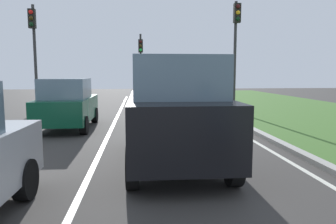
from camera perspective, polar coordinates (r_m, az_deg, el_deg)
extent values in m
plane|color=#383533|center=(11.25, -6.59, -3.18)|extent=(60.00, 60.00, 0.00)
cube|color=silver|center=(11.29, -10.15, -3.19)|extent=(0.12, 32.00, 0.01)
cube|color=silver|center=(11.73, 11.30, -2.84)|extent=(0.12, 32.00, 0.01)
cube|color=#9E9B93|center=(11.88, 13.62, -2.50)|extent=(0.24, 48.00, 0.12)
cube|color=black|center=(6.95, 1.12, -1.62)|extent=(1.93, 4.51, 1.10)
cube|color=slate|center=(6.72, 1.27, 6.22)|extent=(1.72, 2.71, 0.80)
cylinder|color=black|center=(8.51, -5.87, -3.83)|extent=(0.22, 0.76, 0.76)
cylinder|color=black|center=(8.66, 5.79, -3.64)|extent=(0.22, 0.76, 0.76)
cylinder|color=black|center=(5.54, -6.33, -9.72)|extent=(0.22, 0.76, 0.76)
cylinder|color=black|center=(5.76, 11.56, -9.15)|extent=(0.22, 0.76, 0.76)
cylinder|color=black|center=(5.54, -24.07, -10.94)|extent=(0.23, 0.64, 0.64)
cube|color=#0C472D|center=(11.96, -17.37, 0.54)|extent=(1.64, 3.70, 0.80)
cube|color=slate|center=(11.66, -17.75, 4.02)|extent=(1.48, 1.90, 0.68)
cylinder|color=black|center=(13.40, -19.35, -0.61)|extent=(0.22, 0.60, 0.60)
cylinder|color=black|center=(13.11, -12.94, -0.55)|extent=(0.22, 0.60, 0.60)
cylinder|color=black|center=(11.00, -22.51, -2.31)|extent=(0.22, 0.60, 0.60)
cylinder|color=black|center=(10.65, -14.72, -2.30)|extent=(0.22, 0.60, 0.60)
cylinder|color=#2D2D2D|center=(16.24, 11.80, 9.36)|extent=(0.14, 0.14, 5.40)
cube|color=black|center=(16.29, 12.21, 16.84)|extent=(0.32, 0.24, 0.90)
sphere|color=#3F0F0F|center=(16.22, 12.38, 17.88)|extent=(0.20, 0.20, 0.20)
sphere|color=#F2AD19|center=(16.16, 12.35, 16.91)|extent=(0.20, 0.20, 0.20)
sphere|color=black|center=(16.12, 12.33, 15.93)|extent=(0.20, 0.20, 0.20)
cylinder|color=#2D2D2D|center=(17.12, -22.55, 8.58)|extent=(0.14, 0.14, 5.24)
cube|color=black|center=(17.11, -23.06, 15.05)|extent=(0.32, 0.24, 0.90)
sphere|color=red|center=(17.04, -23.24, 16.04)|extent=(0.20, 0.20, 0.20)
sphere|color=#382B0C|center=(16.99, -23.20, 15.11)|extent=(0.20, 0.20, 0.20)
sphere|color=black|center=(16.95, -23.15, 14.18)|extent=(0.20, 0.20, 0.20)
cylinder|color=#2D2D2D|center=(23.03, -4.87, 7.85)|extent=(0.14, 0.14, 4.71)
cube|color=black|center=(22.90, -4.90, 11.64)|extent=(0.32, 0.24, 0.90)
sphere|color=#3F0F0F|center=(22.80, -4.91, 12.36)|extent=(0.20, 0.20, 0.20)
sphere|color=#382B0C|center=(22.77, -4.90, 11.66)|extent=(0.20, 0.20, 0.20)
sphere|color=green|center=(22.75, -4.89, 10.96)|extent=(0.20, 0.20, 0.20)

